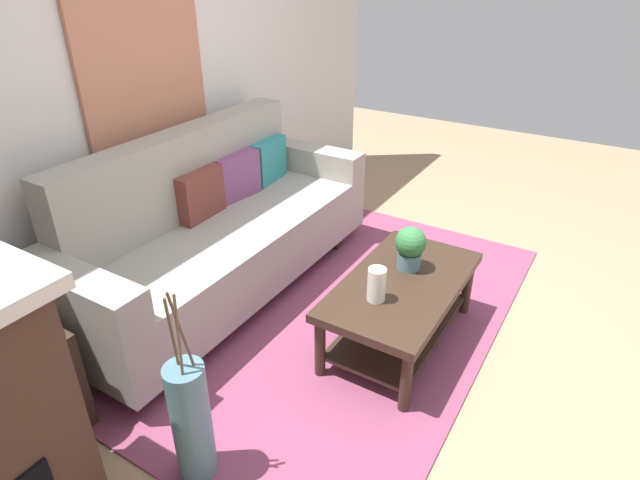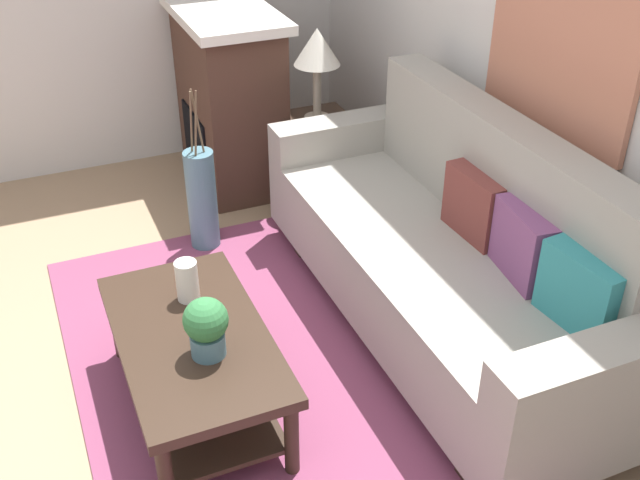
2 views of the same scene
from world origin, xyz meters
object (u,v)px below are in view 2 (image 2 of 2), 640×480
at_px(throw_pillow_maroon, 475,205).
at_px(side_table, 317,160).
at_px(potted_plant_tabletop, 206,326).
at_px(framed_painting, 563,31).
at_px(fireplace, 230,97).
at_px(coffee_table, 194,354).
at_px(couch, 447,255).
at_px(throw_pillow_plum, 523,244).
at_px(throw_pillow_teal, 580,291).
at_px(floor_vase, 202,200).
at_px(tabletop_vase, 187,281).
at_px(table_lamp, 317,51).

height_order(throw_pillow_maroon, side_table, throw_pillow_maroon).
xyz_separation_m(potted_plant_tabletop, framed_painting, (-0.25, 1.72, 0.89)).
bearing_deg(fireplace, coffee_table, -21.56).
height_order(couch, throw_pillow_plum, couch).
distance_m(throw_pillow_maroon, throw_pillow_plum, 0.37).
height_order(throw_pillow_teal, fireplace, fireplace).
bearing_deg(floor_vase, throw_pillow_teal, 27.39).
height_order(coffee_table, fireplace, fireplace).
xyz_separation_m(coffee_table, framed_painting, (-0.09, 1.75, 1.15)).
xyz_separation_m(couch, tabletop_vase, (-0.15, -1.23, 0.09)).
height_order(couch, floor_vase, couch).
relative_size(couch, table_lamp, 4.15).
distance_m(throw_pillow_maroon, coffee_table, 1.46).
height_order(couch, side_table, couch).
relative_size(side_table, fireplace, 0.48).
bearing_deg(fireplace, throw_pillow_plum, 14.06).
xyz_separation_m(throw_pillow_plum, side_table, (-1.86, -0.18, -0.40)).
bearing_deg(throw_pillow_maroon, throw_pillow_plum, 0.00).
relative_size(throw_pillow_plum, fireplace, 0.31).
height_order(throw_pillow_plum, side_table, throw_pillow_plum).
bearing_deg(coffee_table, throw_pillow_teal, 65.13).
bearing_deg(tabletop_vase, throw_pillow_maroon, 83.89).
xyz_separation_m(tabletop_vase, framed_painting, (0.15, 1.70, 0.94)).
relative_size(side_table, framed_painting, 0.58).
distance_m(side_table, framed_painting, 1.97).
xyz_separation_m(coffee_table, floor_vase, (-1.30, 0.40, -0.01)).
height_order(couch, table_lamp, table_lamp).
bearing_deg(coffee_table, couch, 94.18).
height_order(throw_pillow_plum, tabletop_vase, throw_pillow_plum).
bearing_deg(throw_pillow_plum, framed_painting, 137.64).
height_order(throw_pillow_maroon, throw_pillow_plum, same).
relative_size(throw_pillow_maroon, fireplace, 0.31).
distance_m(throw_pillow_plum, framed_painting, 0.93).
relative_size(throw_pillow_teal, table_lamp, 0.63).
bearing_deg(potted_plant_tabletop, side_table, 145.27).
bearing_deg(throw_pillow_plum, floor_vase, -147.37).
distance_m(throw_pillow_maroon, framed_painting, 0.85).
bearing_deg(couch, throw_pillow_plum, 18.45).
relative_size(potted_plant_tabletop, floor_vase, 0.43).
relative_size(coffee_table, floor_vase, 1.81).
bearing_deg(table_lamp, framed_painting, 19.31).
distance_m(table_lamp, floor_vase, 1.12).
bearing_deg(throw_pillow_plum, tabletop_vase, -110.92).
distance_m(throw_pillow_plum, floor_vase, 1.92).
relative_size(coffee_table, fireplace, 0.95).
distance_m(couch, floor_vase, 1.51).
bearing_deg(framed_painting, potted_plant_tabletop, -81.77).
height_order(potted_plant_tabletop, table_lamp, table_lamp).
bearing_deg(throw_pillow_plum, coffee_table, -101.23).
distance_m(throw_pillow_teal, table_lamp, 2.26).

